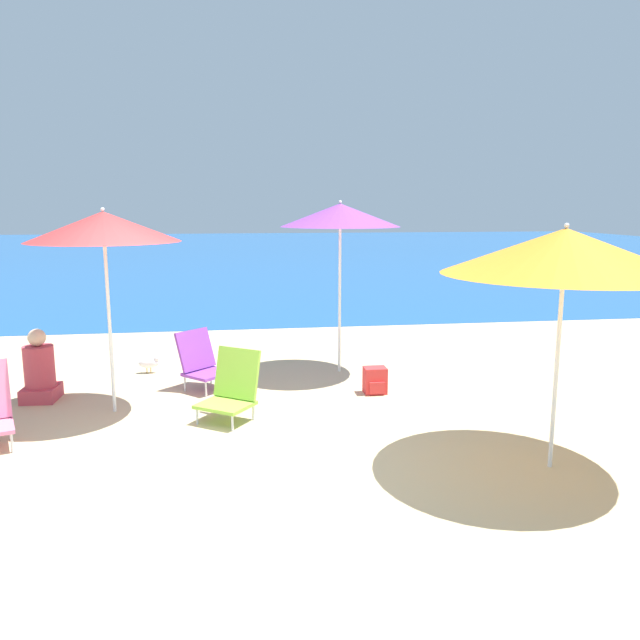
{
  "coord_description": "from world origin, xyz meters",
  "views": [
    {
      "loc": [
        0.16,
        -5.07,
        2.21
      ],
      "look_at": [
        1.11,
        1.42,
        1.0
      ],
      "focal_mm": 35.0,
      "sensor_mm": 36.0,
      "label": 1
    }
  ],
  "objects": [
    {
      "name": "ground_plane",
      "position": [
        0.0,
        0.0,
        0.0
      ],
      "size": [
        60.0,
        60.0,
        0.0
      ],
      "primitive_type": "plane",
      "color": "#C6B284"
    },
    {
      "name": "sea_water",
      "position": [
        0.0,
        26.05,
        0.0
      ],
      "size": [
        60.0,
        40.0,
        0.01
      ],
      "color": "#1E5699",
      "rests_on": "ground"
    },
    {
      "name": "beach_umbrella_orange",
      "position": [
        2.85,
        -0.38,
        1.84
      ],
      "size": [
        1.98,
        1.98,
        2.07
      ],
      "color": "white",
      "rests_on": "ground"
    },
    {
      "name": "beach_umbrella_red",
      "position": [
        -1.11,
        1.68,
        1.99
      ],
      "size": [
        1.57,
        1.57,
        2.19
      ],
      "color": "white",
      "rests_on": "ground"
    },
    {
      "name": "beach_umbrella_purple",
      "position": [
        1.6,
        2.96,
        2.08
      ],
      "size": [
        1.56,
        1.56,
        2.28
      ],
      "color": "white",
      "rests_on": "ground"
    },
    {
      "name": "beach_chair_lime",
      "position": [
        0.16,
        1.26,
        0.33
      ],
      "size": [
        0.72,
        0.73,
        0.73
      ],
      "rotation": [
        0.0,
        0.0,
        -0.62
      ],
      "color": "silver",
      "rests_on": "ground"
    },
    {
      "name": "beach_chair_purple",
      "position": [
        -0.2,
        2.43,
        0.34
      ],
      "size": [
        0.73,
        0.73,
        0.71
      ],
      "rotation": [
        0.0,
        0.0,
        0.77
      ],
      "color": "silver",
      "rests_on": "ground"
    },
    {
      "name": "person_seated_near",
      "position": [
        -2.02,
        2.23,
        0.33
      ],
      "size": [
        0.39,
        0.45,
        0.83
      ],
      "rotation": [
        0.0,
        0.0,
        -0.05
      ],
      "color": "#BF3F4C",
      "rests_on": "ground"
    },
    {
      "name": "backpack_red",
      "position": [
        1.85,
        1.92,
        0.15
      ],
      "size": [
        0.26,
        0.24,
        0.31
      ],
      "color": "red",
      "rests_on": "ground"
    },
    {
      "name": "seagull",
      "position": [
        -0.93,
        3.25,
        0.14
      ],
      "size": [
        0.27,
        0.11,
        0.23
      ],
      "color": "gold",
      "rests_on": "ground"
    }
  ]
}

